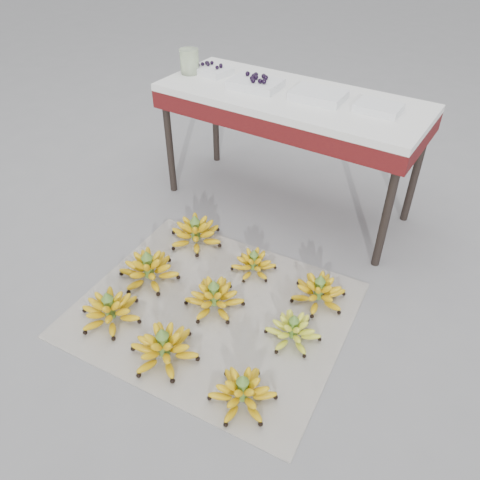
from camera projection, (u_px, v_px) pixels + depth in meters
The scene contains 17 objects.
ground at pixel (209, 299), 2.33m from camera, with size 60.00×60.00×0.00m, color slate.
newspaper_mat at pixel (213, 309), 2.27m from camera, with size 1.25×1.05×0.01m, color white.
bunch_front_left at pixel (110, 310), 2.18m from camera, with size 0.33×0.33×0.18m.
bunch_front_center at pixel (164, 347), 2.01m from camera, with size 0.38×0.38×0.18m.
bunch_front_right at pixel (243, 392), 1.84m from camera, with size 0.32×0.32×0.16m.
bunch_mid_left at pixel (149, 269), 2.40m from camera, with size 0.32×0.32×0.19m.
bunch_mid_center at pixel (214, 298), 2.25m from camera, with size 0.35×0.35×0.17m.
bunch_mid_right at pixel (293, 330), 2.09m from camera, with size 0.29×0.29×0.15m.
bunch_back_left at pixel (196, 233), 2.64m from camera, with size 0.31×0.31×0.19m.
bunch_back_center at pixel (254, 264), 2.46m from camera, with size 0.29×0.29×0.14m.
bunch_back_right at pixel (319, 292), 2.28m from camera, with size 0.36×0.36×0.17m.
vendor_table at pixel (290, 108), 2.61m from camera, with size 1.50×0.60×0.72m.
tray_far_left at pixel (211, 70), 2.81m from camera, with size 0.25×0.20×0.06m.
tray_left at pixel (256, 83), 2.62m from camera, with size 0.29×0.22×0.07m.
tray_right at pixel (318, 95), 2.49m from camera, with size 0.29×0.21×0.04m.
tray_far_right at pixel (378, 108), 2.36m from camera, with size 0.23×0.17×0.04m.
glass_jar at pixel (189, 61), 2.78m from camera, with size 0.11×0.11×0.14m, color #D7EFBE.
Camera 1 is at (1.02, -1.30, 1.67)m, focal length 35.00 mm.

